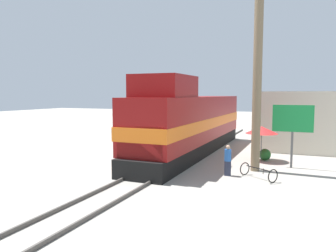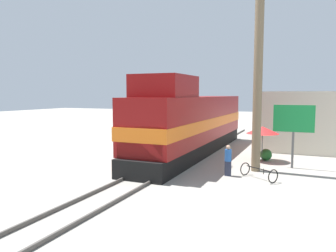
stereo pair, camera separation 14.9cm
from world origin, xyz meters
name	(u,v)px [view 1 (the left image)]	position (x,y,z in m)	size (l,w,h in m)	color
ground_plane	(176,162)	(0.00, 0.00, 0.00)	(120.00, 120.00, 0.00)	gray
rail_near	(165,160)	(-0.72, 0.00, 0.07)	(0.08, 37.95, 0.15)	#4C4742
rail_far	(187,161)	(0.72, 0.00, 0.07)	(0.08, 37.95, 0.15)	#4C4742
locomotive	(191,123)	(0.00, 2.85, 2.12)	(2.90, 16.95, 5.11)	black
utility_pole	(258,67)	(4.78, -0.53, 5.48)	(1.80, 0.46, 10.87)	#726047
vendor_umbrella	(262,130)	(4.75, 2.27, 1.91)	(1.95, 1.95, 2.13)	#4C4C4C
billboard_sign	(293,122)	(6.55, 0.96, 2.58)	(2.15, 0.12, 3.50)	#595959
shrub_cluster	(265,155)	(4.96, 2.53, 0.36)	(0.72, 0.72, 0.72)	#236028
person_bystander	(228,159)	(3.66, -2.19, 0.84)	(0.34, 0.34, 1.56)	#2D3347
bicycle	(258,172)	(5.16, -2.25, 0.34)	(1.87, 1.58, 0.65)	black
building_block_distant	(318,122)	(8.04, 7.41, 2.14)	(7.77, 4.21, 4.28)	beige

